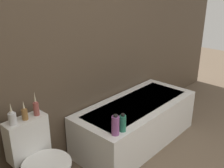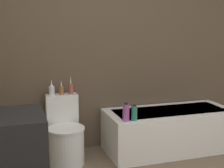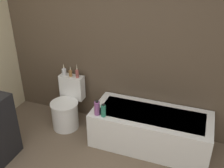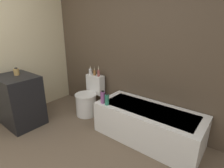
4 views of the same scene
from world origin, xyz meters
name	(u,v)px [view 3 (image 3 of 4)]	position (x,y,z in m)	size (l,w,h in m)	color
wall_back_tiled	(112,42)	(0.00, 2.24, 1.30)	(6.40, 0.06, 2.60)	brown
bathtub	(150,129)	(0.71, 1.84, 0.26)	(1.59, 0.70, 0.51)	white
toilet	(67,108)	(-0.59, 1.86, 0.30)	(0.42, 0.56, 0.75)	white
vase_gold	(64,71)	(-0.70, 2.05, 0.82)	(0.07, 0.07, 0.19)	silver
vase_silver	(71,73)	(-0.59, 2.05, 0.81)	(0.05, 0.05, 0.18)	olive
vase_bronze	(77,73)	(-0.48, 2.05, 0.82)	(0.05, 0.05, 0.22)	#994C47
shampoo_bottle_tall	(97,108)	(0.04, 1.58, 0.61)	(0.07, 0.07, 0.21)	#8C4C8C
shampoo_bottle_short	(103,111)	(0.13, 1.57, 0.59)	(0.07, 0.07, 0.18)	#267259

